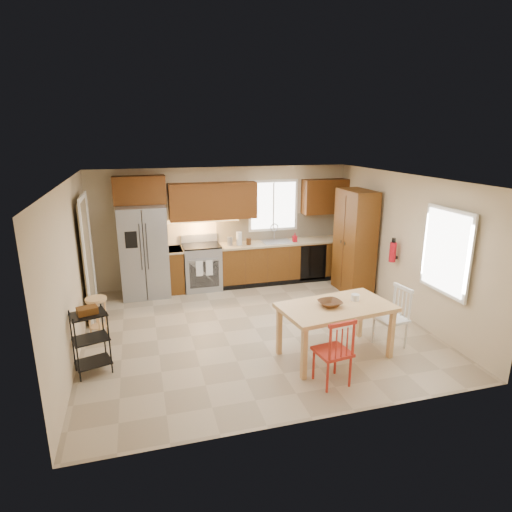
{
  "coord_description": "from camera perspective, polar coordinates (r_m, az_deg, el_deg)",
  "views": [
    {
      "loc": [
        -1.76,
        -6.35,
        3.16
      ],
      "look_at": [
        0.13,
        0.4,
        1.15
      ],
      "focal_mm": 30.0,
      "sensor_mm": 36.0,
      "label": 1
    }
  ],
  "objects": [
    {
      "name": "doorway",
      "position": [
        7.99,
        -21.58,
        -0.47
      ],
      "size": [
        0.04,
        0.95,
        2.1
      ],
      "primitive_type": "cube",
      "color": "#8C7A59",
      "rests_on": "wall_left"
    },
    {
      "name": "wall_left",
      "position": [
        6.71,
        -23.43,
        -1.91
      ],
      "size": [
        0.02,
        5.0,
        2.5
      ],
      "primitive_type": "cube",
      "color": "#CCB793",
      "rests_on": "ground"
    },
    {
      "name": "canister_wood",
      "position": [
        9.03,
        -0.98,
        1.95
      ],
      "size": [
        0.1,
        0.1,
        0.14
      ],
      "primitive_type": "cylinder",
      "color": "#4C2914",
      "rests_on": "base_cabinet_run"
    },
    {
      "name": "wall_front",
      "position": [
        4.65,
        8.2,
        -8.46
      ],
      "size": [
        5.5,
        0.02,
        2.5
      ],
      "primitive_type": "cube",
      "color": "#CCB793",
      "rests_on": "ground"
    },
    {
      "name": "window_right",
      "position": [
        7.05,
        24.06,
        0.54
      ],
      "size": [
        0.04,
        1.02,
        1.32
      ],
      "primitive_type": "cube",
      "color": "white",
      "rests_on": "wall_right"
    },
    {
      "name": "upper_left_block",
      "position": [
        8.91,
        -5.74,
        7.3
      ],
      "size": [
        1.8,
        0.35,
        0.75
      ],
      "primitive_type": "cube",
      "color": "#5E300F",
      "rests_on": "wall_back"
    },
    {
      "name": "table_bowl",
      "position": [
        6.22,
        9.82,
        -6.64
      ],
      "size": [
        0.36,
        0.36,
        0.08
      ],
      "primitive_type": "imported",
      "rotation": [
        0.0,
        0.0,
        0.13
      ],
      "color": "#4C2914",
      "rests_on": "dining_table"
    },
    {
      "name": "paper_towel",
      "position": [
        8.99,
        -2.27,
        2.34
      ],
      "size": [
        0.12,
        0.12,
        0.28
      ],
      "primitive_type": "cylinder",
      "color": "silver",
      "rests_on": "base_cabinet_run"
    },
    {
      "name": "fire_extinguisher",
      "position": [
        8.11,
        17.77,
        0.5
      ],
      "size": [
        0.12,
        0.12,
        0.36
      ],
      "primitive_type": "cylinder",
      "color": "#AE0C18",
      "rests_on": "wall_right"
    },
    {
      "name": "range_stove",
      "position": [
        9.04,
        -7.22,
        -1.52
      ],
      "size": [
        0.76,
        0.63,
        0.92
      ],
      "primitive_type": "cube",
      "color": "gray",
      "rests_on": "floor"
    },
    {
      "name": "chair_red",
      "position": [
        5.73,
        10.16,
        -12.28
      ],
      "size": [
        0.5,
        0.5,
        0.94
      ],
      "primitive_type": null,
      "rotation": [
        0.0,
        0.0,
        0.13
      ],
      "color": "#AA261A",
      "rests_on": "floor"
    },
    {
      "name": "refrigerator",
      "position": [
        8.77,
        -14.7,
        0.6
      ],
      "size": [
        0.92,
        0.75,
        1.82
      ],
      "primitive_type": "cube",
      "color": "gray",
      "rests_on": "floor"
    },
    {
      "name": "wall_right",
      "position": [
        8.02,
        19.16,
        1.32
      ],
      "size": [
        0.02,
        5.0,
        2.5
      ],
      "primitive_type": "cube",
      "color": "#CCB793",
      "rests_on": "ground"
    },
    {
      "name": "floor",
      "position": [
        7.31,
        -0.14,
        -9.62
      ],
      "size": [
        5.5,
        5.5,
        0.0
      ],
      "primitive_type": "plane",
      "color": "tan",
      "rests_on": "ground"
    },
    {
      "name": "chair_white",
      "position": [
        6.88,
        17.53,
        -7.82
      ],
      "size": [
        0.5,
        0.5,
        0.94
      ],
      "primitive_type": null,
      "rotation": [
        0.0,
        0.0,
        1.7
      ],
      "color": "silver",
      "rests_on": "floor"
    },
    {
      "name": "window_back",
      "position": [
        9.41,
        2.3,
        6.75
      ],
      "size": [
        1.12,
        0.04,
        1.12
      ],
      "primitive_type": "cube",
      "color": "white",
      "rests_on": "wall_back"
    },
    {
      "name": "dining_table",
      "position": [
        6.43,
        10.47,
        -9.83
      ],
      "size": [
        1.71,
        1.11,
        0.78
      ],
      "primitive_type": null,
      "rotation": [
        0.0,
        0.0,
        0.13
      ],
      "color": "tan",
      "rests_on": "floor"
    },
    {
      "name": "ceiling",
      "position": [
        6.62,
        -0.15,
        10.28
      ],
      "size": [
        5.5,
        5.0,
        0.02
      ],
      "primitive_type": "cube",
      "color": "silver",
      "rests_on": "ground"
    },
    {
      "name": "wall_back",
      "position": [
        9.23,
        -4.3,
        4.0
      ],
      "size": [
        5.5,
        0.02,
        2.5
      ],
      "primitive_type": "cube",
      "color": "#CCB793",
      "rests_on": "ground"
    },
    {
      "name": "undercab_glow",
      "position": [
        8.91,
        -7.55,
        4.66
      ],
      "size": [
        1.6,
        0.3,
        0.01
      ],
      "primitive_type": "cube",
      "color": "#FFBF66",
      "rests_on": "wall_back"
    },
    {
      "name": "table_jar",
      "position": [
        6.49,
        13.07,
        -5.58
      ],
      "size": [
        0.14,
        0.14,
        0.14
      ],
      "primitive_type": "cylinder",
      "rotation": [
        0.0,
        0.0,
        0.13
      ],
      "color": "silver",
      "rests_on": "dining_table"
    },
    {
      "name": "dishwasher",
      "position": [
        9.41,
        7.63,
        -0.88
      ],
      "size": [
        0.6,
        0.02,
        0.78
      ],
      "primitive_type": "cube",
      "color": "black",
      "rests_on": "floor"
    },
    {
      "name": "canister_steel",
      "position": [
        8.96,
        -3.51,
        1.95
      ],
      "size": [
        0.11,
        0.11,
        0.18
      ],
      "primitive_type": "cylinder",
      "color": "gray",
      "rests_on": "base_cabinet_run"
    },
    {
      "name": "base_cabinet_run",
      "position": [
        9.48,
        3.83,
        -0.66
      ],
      "size": [
        2.92,
        0.6,
        0.9
      ],
      "primitive_type": "cube",
      "color": "#5E3511",
      "rests_on": "floor"
    },
    {
      "name": "backsplash",
      "position": [
        9.56,
        3.34,
        3.98
      ],
      "size": [
        2.92,
        0.03,
        0.55
      ],
      "primitive_type": "cube",
      "color": "beige",
      "rests_on": "wall_back"
    },
    {
      "name": "soap_bottle",
      "position": [
        9.31,
        5.2,
        2.48
      ],
      "size": [
        0.09,
        0.09,
        0.19
      ],
      "primitive_type": "imported",
      "color": "#AE0C18",
      "rests_on": "base_cabinet_run"
    },
    {
      "name": "utility_cart",
      "position": [
        6.29,
        -21.15,
        -10.65
      ],
      "size": [
        0.54,
        0.47,
        0.91
      ],
      "primitive_type": null,
      "rotation": [
        0.0,
        0.0,
        0.29
      ],
      "color": "black",
      "rests_on": "floor"
    },
    {
      "name": "bar_stool",
      "position": [
        7.32,
        -20.34,
        -7.73
      ],
      "size": [
        0.42,
        0.42,
        0.68
      ],
      "primitive_type": null,
      "rotation": [
        0.0,
        0.0,
        -0.34
      ],
      "color": "tan",
      "rests_on": "floor"
    },
    {
      "name": "base_cabinet_narrow",
      "position": [
        9.0,
        -10.7,
        -1.82
      ],
      "size": [
        0.3,
        0.6,
        0.9
      ],
      "primitive_type": "cube",
      "color": "#5E3511",
      "rests_on": "floor"
    },
    {
      "name": "pantry",
      "position": [
        8.89,
        13.01,
        1.85
      ],
      "size": [
        0.5,
        0.95,
        2.1
      ],
      "primitive_type": "cube",
      "color": "#5E3511",
      "rests_on": "floor"
    },
    {
      "name": "upper_right_block",
      "position": [
        9.65,
        9.17,
        7.84
      ],
      "size": [
        1.0,
        0.35,
        0.75
      ],
      "primitive_type": "cube",
      "color": "#5E300F",
      "rests_on": "wall_back"
    },
    {
      "name": "sink",
      "position": [
        9.31,
        2.77,
        1.67
      ],
      "size": [
        0.62,
        0.46,
        0.16
      ],
      "primitive_type": "cube",
      "color": "gray",
      "rests_on": "base_cabinet_run"
    },
    {
      "name": "upper_over_fridge",
      "position": [
        8.74,
        -15.29,
        8.48
      ],
      "size": [
        1.0,
        0.35,
        0.55
      ],
      "primitive_type": "cube",
      "color": "#5E300F",
      "rests_on": "wall_back"
    }
  ]
}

